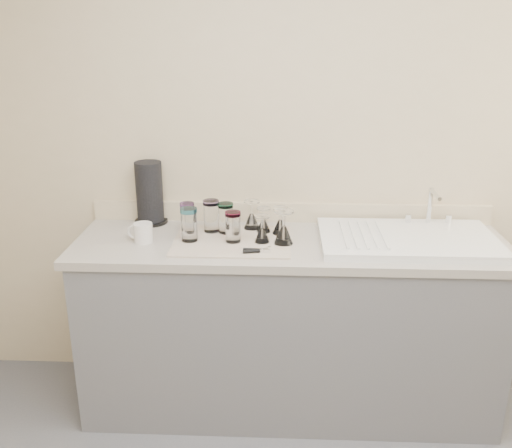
{
  "coord_description": "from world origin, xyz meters",
  "views": [
    {
      "loc": [
        -0.05,
        -1.34,
        1.87
      ],
      "look_at": [
        -0.16,
        1.15,
        1.0
      ],
      "focal_mm": 40.0,
      "sensor_mm": 36.0,
      "label": 1
    }
  ],
  "objects_px": {
    "tumbler_magenta": "(189,224)",
    "paper_towel_roll": "(150,193)",
    "tumbler_cyan": "(211,216)",
    "tumbler_purple": "(226,218)",
    "sink_unit": "(408,239)",
    "goblet_front_right": "(284,232)",
    "goblet_front_left": "(262,233)",
    "tumbler_teal": "(187,217)",
    "goblet_back_left": "(264,224)",
    "goblet_back_right": "(280,225)",
    "can_opener": "(257,251)",
    "white_mug": "(143,233)",
    "goblet_extra": "(252,219)",
    "tumbler_lavender": "(233,227)"
  },
  "relations": [
    {
      "from": "tumbler_lavender",
      "to": "can_opener",
      "type": "height_order",
      "value": "tumbler_lavender"
    },
    {
      "from": "goblet_back_left",
      "to": "paper_towel_roll",
      "type": "xyz_separation_m",
      "value": [
        -0.59,
        0.13,
        0.11
      ]
    },
    {
      "from": "goblet_back_left",
      "to": "goblet_back_right",
      "type": "bearing_deg",
      "value": -15.99
    },
    {
      "from": "tumbler_purple",
      "to": "goblet_front_right",
      "type": "distance_m",
      "value": 0.31
    },
    {
      "from": "tumbler_teal",
      "to": "white_mug",
      "type": "bearing_deg",
      "value": -142.59
    },
    {
      "from": "tumbler_lavender",
      "to": "goblet_front_right",
      "type": "xyz_separation_m",
      "value": [
        0.24,
        -0.01,
        -0.02
      ]
    },
    {
      "from": "goblet_back_right",
      "to": "tumbler_teal",
      "type": "bearing_deg",
      "value": 176.8
    },
    {
      "from": "sink_unit",
      "to": "tumbler_purple",
      "type": "distance_m",
      "value": 0.88
    },
    {
      "from": "tumbler_purple",
      "to": "paper_towel_roll",
      "type": "height_order",
      "value": "paper_towel_roll"
    },
    {
      "from": "goblet_front_right",
      "to": "can_opener",
      "type": "height_order",
      "value": "goblet_front_right"
    },
    {
      "from": "sink_unit",
      "to": "can_opener",
      "type": "xyz_separation_m",
      "value": [
        -0.71,
        -0.17,
        -0.0
      ]
    },
    {
      "from": "goblet_back_right",
      "to": "tumbler_purple",
      "type": "bearing_deg",
      "value": 179.49
    },
    {
      "from": "tumbler_purple",
      "to": "tumbler_magenta",
      "type": "bearing_deg",
      "value": -144.09
    },
    {
      "from": "goblet_back_left",
      "to": "goblet_front_right",
      "type": "distance_m",
      "value": 0.18
    },
    {
      "from": "tumbler_teal",
      "to": "tumbler_purple",
      "type": "bearing_deg",
      "value": -6.91
    },
    {
      "from": "tumbler_lavender",
      "to": "white_mug",
      "type": "distance_m",
      "value": 0.43
    },
    {
      "from": "sink_unit",
      "to": "tumbler_teal",
      "type": "xyz_separation_m",
      "value": [
        -1.06,
        0.1,
        0.06
      ]
    },
    {
      "from": "tumbler_lavender",
      "to": "goblet_front_left",
      "type": "distance_m",
      "value": 0.14
    },
    {
      "from": "paper_towel_roll",
      "to": "sink_unit",
      "type": "bearing_deg",
      "value": -10.33
    },
    {
      "from": "tumbler_cyan",
      "to": "tumbler_lavender",
      "type": "relative_size",
      "value": 1.08
    },
    {
      "from": "sink_unit",
      "to": "goblet_front_right",
      "type": "height_order",
      "value": "sink_unit"
    },
    {
      "from": "goblet_back_right",
      "to": "can_opener",
      "type": "distance_m",
      "value": 0.27
    },
    {
      "from": "tumbler_cyan",
      "to": "goblet_front_left",
      "type": "height_order",
      "value": "tumbler_cyan"
    },
    {
      "from": "tumbler_teal",
      "to": "goblet_back_left",
      "type": "distance_m",
      "value": 0.38
    },
    {
      "from": "tumbler_purple",
      "to": "goblet_back_right",
      "type": "xyz_separation_m",
      "value": [
        0.27,
        -0.0,
        -0.03
      ]
    },
    {
      "from": "goblet_back_left",
      "to": "goblet_extra",
      "type": "height_order",
      "value": "goblet_extra"
    },
    {
      "from": "tumbler_purple",
      "to": "goblet_front_left",
      "type": "relative_size",
      "value": 1.16
    },
    {
      "from": "sink_unit",
      "to": "tumbler_lavender",
      "type": "xyz_separation_m",
      "value": [
        -0.82,
        -0.04,
        0.06
      ]
    },
    {
      "from": "tumbler_teal",
      "to": "tumbler_purple",
      "type": "relative_size",
      "value": 0.95
    },
    {
      "from": "sink_unit",
      "to": "paper_towel_roll",
      "type": "xyz_separation_m",
      "value": [
        -1.27,
        0.23,
        0.14
      ]
    },
    {
      "from": "goblet_extra",
      "to": "goblet_front_right",
      "type": "bearing_deg",
      "value": -51.84
    },
    {
      "from": "tumbler_lavender",
      "to": "goblet_back_left",
      "type": "relative_size",
      "value": 1.2
    },
    {
      "from": "tumbler_teal",
      "to": "goblet_extra",
      "type": "bearing_deg",
      "value": 8.09
    },
    {
      "from": "sink_unit",
      "to": "goblet_front_right",
      "type": "bearing_deg",
      "value": -174.56
    },
    {
      "from": "goblet_front_left",
      "to": "goblet_back_left",
      "type": "bearing_deg",
      "value": 89.0
    },
    {
      "from": "goblet_front_left",
      "to": "tumbler_teal",
      "type": "bearing_deg",
      "value": 159.09
    },
    {
      "from": "tumbler_cyan",
      "to": "goblet_extra",
      "type": "distance_m",
      "value": 0.21
    },
    {
      "from": "tumbler_magenta",
      "to": "paper_towel_roll",
      "type": "relative_size",
      "value": 0.5
    },
    {
      "from": "tumbler_teal",
      "to": "goblet_back_right",
      "type": "distance_m",
      "value": 0.46
    },
    {
      "from": "white_mug",
      "to": "goblet_extra",
      "type": "bearing_deg",
      "value": 20.68
    },
    {
      "from": "goblet_back_right",
      "to": "white_mug",
      "type": "relative_size",
      "value": 1.01
    },
    {
      "from": "goblet_back_left",
      "to": "goblet_front_left",
      "type": "xyz_separation_m",
      "value": [
        -0.0,
        -0.14,
        0.0
      ]
    },
    {
      "from": "tumbler_cyan",
      "to": "tumbler_purple",
      "type": "xyz_separation_m",
      "value": [
        0.07,
        -0.02,
        -0.0
      ]
    },
    {
      "from": "tumbler_purple",
      "to": "goblet_front_right",
      "type": "height_order",
      "value": "goblet_front_right"
    },
    {
      "from": "tumbler_purple",
      "to": "goblet_back_left",
      "type": "bearing_deg",
      "value": 6.52
    },
    {
      "from": "tumbler_purple",
      "to": "goblet_extra",
      "type": "bearing_deg",
      "value": 28.87
    },
    {
      "from": "goblet_back_left",
      "to": "paper_towel_roll",
      "type": "distance_m",
      "value": 0.61
    },
    {
      "from": "tumbler_teal",
      "to": "tumbler_magenta",
      "type": "distance_m",
      "value": 0.14
    },
    {
      "from": "tumbler_purple",
      "to": "paper_towel_roll",
      "type": "relative_size",
      "value": 0.47
    },
    {
      "from": "tumbler_teal",
      "to": "white_mug",
      "type": "height_order",
      "value": "tumbler_teal"
    }
  ]
}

